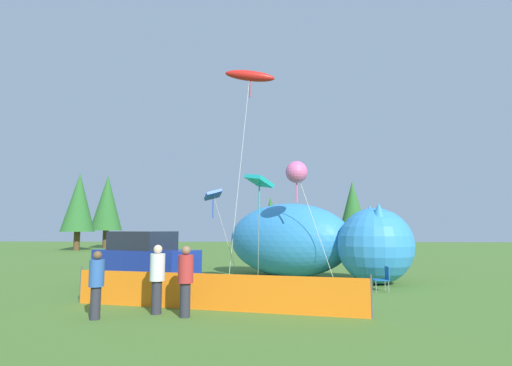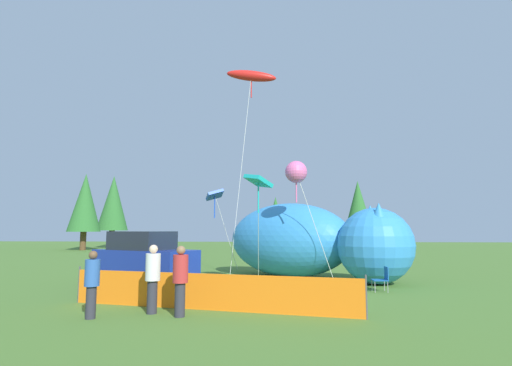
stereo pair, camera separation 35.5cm
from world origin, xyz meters
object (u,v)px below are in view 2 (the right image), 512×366
(kite_pink_octopus, at_px, (296,172))
(kite_blue_box, at_px, (215,196))
(inflatable_cat, at_px, (308,243))
(spectator_in_blue_shirt, at_px, (92,281))
(spectator_in_white_shirt, at_px, (153,276))
(folding_chair, at_px, (383,277))
(parked_car, at_px, (145,260))
(spectator_in_yellow_shirt, at_px, (180,278))
(kite_red_lizard, at_px, (251,76))
(kite_teal_diamond, at_px, (258,183))

(kite_pink_octopus, bearing_deg, kite_blue_box, 129.68)
(inflatable_cat, distance_m, kite_blue_box, 6.41)
(spectator_in_blue_shirt, relative_size, spectator_in_white_shirt, 0.93)
(inflatable_cat, bearing_deg, folding_chair, -23.32)
(kite_blue_box, bearing_deg, folding_chair, -43.05)
(folding_chair, height_order, spectator_in_blue_shirt, spectator_in_blue_shirt)
(parked_car, xyz_separation_m, kite_blue_box, (1.62, 6.58, 3.07))
(kite_pink_octopus, bearing_deg, spectator_in_yellow_shirt, -117.48)
(parked_car, bearing_deg, kite_red_lizard, 85.72)
(folding_chair, relative_size, kite_teal_diamond, 0.20)
(spectator_in_blue_shirt, height_order, spectator_in_yellow_shirt, spectator_in_yellow_shirt)
(kite_red_lizard, bearing_deg, kite_pink_octopus, -66.01)
(inflatable_cat, height_order, spectator_in_white_shirt, inflatable_cat)
(folding_chair, height_order, kite_pink_octopus, kite_pink_octopus)
(spectator_in_yellow_shirt, bearing_deg, spectator_in_white_shirt, 157.85)
(folding_chair, xyz_separation_m, kite_teal_diamond, (-4.61, 0.85, 3.64))
(parked_car, relative_size, kite_red_lizard, 0.38)
(spectator_in_blue_shirt, bearing_deg, inflatable_cat, 55.34)
(parked_car, xyz_separation_m, kite_teal_diamond, (4.44, 0.48, 3.08))
(folding_chair, xyz_separation_m, spectator_in_blue_shirt, (-8.55, -5.02, 0.42))
(parked_car, height_order, kite_pink_octopus, kite_pink_octopus)
(kite_pink_octopus, relative_size, kite_blue_box, 1.14)
(kite_teal_diamond, xyz_separation_m, kite_red_lizard, (-0.79, 6.09, 6.92))
(kite_teal_diamond, bearing_deg, inflatable_cat, 53.76)
(spectator_in_blue_shirt, distance_m, spectator_in_yellow_shirt, 2.25)
(spectator_in_yellow_shirt, bearing_deg, kite_red_lizard, 85.41)
(kite_pink_octopus, bearing_deg, folding_chair, -28.55)
(spectator_in_white_shirt, bearing_deg, parked_car, 111.84)
(kite_red_lizard, bearing_deg, kite_teal_diamond, -82.65)
(kite_pink_octopus, distance_m, kite_blue_box, 6.89)
(parked_car, xyz_separation_m, kite_red_lizard, (3.66, 6.58, 10.00))
(inflatable_cat, bearing_deg, kite_pink_octopus, -71.83)
(parked_car, relative_size, inflatable_cat, 0.50)
(kite_pink_octopus, height_order, kite_red_lizard, kite_red_lizard)
(kite_pink_octopus, xyz_separation_m, kite_red_lizard, (-2.35, 5.28, 6.39))
(spectator_in_white_shirt, relative_size, kite_red_lizard, 0.16)
(kite_teal_diamond, bearing_deg, spectator_in_blue_shirt, -123.85)
(parked_car, height_order, inflatable_cat, inflatable_cat)
(spectator_in_yellow_shirt, distance_m, kite_teal_diamond, 6.56)
(spectator_in_white_shirt, bearing_deg, kite_pink_octopus, 55.22)
(spectator_in_white_shirt, height_order, kite_red_lizard, kite_red_lizard)
(spectator_in_blue_shirt, height_order, spectator_in_white_shirt, spectator_in_white_shirt)
(kite_pink_octopus, relative_size, kite_red_lizard, 0.44)
(kite_teal_diamond, height_order, kite_red_lizard, kite_red_lizard)
(folding_chair, xyz_separation_m, kite_red_lizard, (-5.40, 6.94, 10.56))
(folding_chair, distance_m, inflatable_cat, 4.65)
(parked_car, distance_m, kite_blue_box, 7.44)
(spectator_in_yellow_shirt, bearing_deg, kite_blue_box, 95.44)
(parked_car, relative_size, folding_chair, 4.88)
(kite_teal_diamond, bearing_deg, folding_chair, -10.40)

